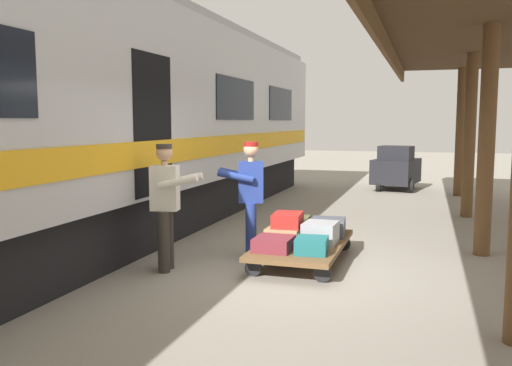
{
  "coord_description": "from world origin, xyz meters",
  "views": [
    {
      "loc": [
        -1.54,
        6.91,
        2.0
      ],
      "look_at": [
        0.71,
        -0.19,
        1.15
      ],
      "focal_mm": 37.95,
      "sensor_mm": 36.0,
      "label": 1
    }
  ],
  "objects_px": {
    "suitcase_gray_aluminum": "(320,233)",
    "suitcase_red_plastic": "(288,220)",
    "suitcase_teal_softside": "(312,245)",
    "suitcase_slate_roller": "(328,227)",
    "suitcase_tan_vintage": "(285,234)",
    "baggage_tug": "(396,169)",
    "luggage_cart": "(302,245)",
    "porter_in_overalls": "(250,195)",
    "porter_by_door": "(167,203)",
    "suitcase_burgundy_valise": "(274,244)",
    "suitcase_olive_duffel": "(295,225)",
    "train_car": "(64,117)"
  },
  "relations": [
    {
      "from": "suitcase_burgundy_valise",
      "to": "porter_by_door",
      "type": "xyz_separation_m",
      "value": [
        1.38,
        0.36,
        0.54
      ]
    },
    {
      "from": "suitcase_teal_softside",
      "to": "suitcase_gray_aluminum",
      "type": "bearing_deg",
      "value": -90.0
    },
    {
      "from": "suitcase_slate_roller",
      "to": "suitcase_red_plastic",
      "type": "distance_m",
      "value": 0.78
    },
    {
      "from": "suitcase_slate_roller",
      "to": "suitcase_olive_duffel",
      "type": "bearing_deg",
      "value": 0.0
    },
    {
      "from": "suitcase_slate_roller",
      "to": "suitcase_teal_softside",
      "type": "xyz_separation_m",
      "value": [
        0.0,
        1.21,
        -0.02
      ]
    },
    {
      "from": "luggage_cart",
      "to": "suitcase_teal_softside",
      "type": "distance_m",
      "value": 0.67
    },
    {
      "from": "suitcase_slate_roller",
      "to": "suitcase_teal_softside",
      "type": "bearing_deg",
      "value": 90.0
    },
    {
      "from": "porter_in_overalls",
      "to": "porter_by_door",
      "type": "height_order",
      "value": "same"
    },
    {
      "from": "suitcase_olive_duffel",
      "to": "suitcase_teal_softside",
      "type": "relative_size",
      "value": 1.42
    },
    {
      "from": "porter_in_overalls",
      "to": "suitcase_red_plastic",
      "type": "bearing_deg",
      "value": 177.04
    },
    {
      "from": "suitcase_red_plastic",
      "to": "baggage_tug",
      "type": "xyz_separation_m",
      "value": [
        -1.03,
        -8.82,
        0.03
      ]
    },
    {
      "from": "suitcase_teal_softside",
      "to": "suitcase_red_plastic",
      "type": "distance_m",
      "value": 0.82
    },
    {
      "from": "suitcase_tan_vintage",
      "to": "baggage_tug",
      "type": "distance_m",
      "value": 8.91
    },
    {
      "from": "porter_by_door",
      "to": "luggage_cart",
      "type": "bearing_deg",
      "value": -149.47
    },
    {
      "from": "suitcase_burgundy_valise",
      "to": "suitcase_olive_duffel",
      "type": "bearing_deg",
      "value": -90.0
    },
    {
      "from": "luggage_cart",
      "to": "suitcase_slate_roller",
      "type": "bearing_deg",
      "value": -112.91
    },
    {
      "from": "suitcase_red_plastic",
      "to": "baggage_tug",
      "type": "relative_size",
      "value": 0.27
    },
    {
      "from": "suitcase_olive_duffel",
      "to": "suitcase_teal_softside",
      "type": "distance_m",
      "value": 1.31
    },
    {
      "from": "luggage_cart",
      "to": "suitcase_burgundy_valise",
      "type": "bearing_deg",
      "value": 67.09
    },
    {
      "from": "suitcase_teal_softside",
      "to": "suitcase_slate_roller",
      "type": "bearing_deg",
      "value": -90.0
    },
    {
      "from": "suitcase_slate_roller",
      "to": "porter_in_overalls",
      "type": "xyz_separation_m",
      "value": [
        1.07,
        0.55,
        0.51
      ]
    },
    {
      "from": "luggage_cart",
      "to": "suitcase_teal_softside",
      "type": "height_order",
      "value": "suitcase_teal_softside"
    },
    {
      "from": "luggage_cart",
      "to": "suitcase_red_plastic",
      "type": "relative_size",
      "value": 4.3
    },
    {
      "from": "train_car",
      "to": "porter_by_door",
      "type": "xyz_separation_m",
      "value": [
        -1.93,
        0.48,
        -1.14
      ]
    },
    {
      "from": "suitcase_teal_softside",
      "to": "suitcase_red_plastic",
      "type": "bearing_deg",
      "value": -52.54
    },
    {
      "from": "suitcase_tan_vintage",
      "to": "suitcase_slate_roller",
      "type": "bearing_deg",
      "value": -130.21
    },
    {
      "from": "suitcase_slate_roller",
      "to": "baggage_tug",
      "type": "relative_size",
      "value": 0.33
    },
    {
      "from": "suitcase_olive_duffel",
      "to": "baggage_tug",
      "type": "distance_m",
      "value": 8.31
    },
    {
      "from": "suitcase_tan_vintage",
      "to": "baggage_tug",
      "type": "height_order",
      "value": "baggage_tug"
    },
    {
      "from": "suitcase_burgundy_valise",
      "to": "suitcase_gray_aluminum",
      "type": "bearing_deg",
      "value": -130.21
    },
    {
      "from": "suitcase_teal_softside",
      "to": "porter_by_door",
      "type": "height_order",
      "value": "porter_by_door"
    },
    {
      "from": "train_car",
      "to": "luggage_cart",
      "type": "xyz_separation_m",
      "value": [
        -3.57,
        -0.49,
        -1.81
      ]
    },
    {
      "from": "suitcase_red_plastic",
      "to": "suitcase_burgundy_valise",
      "type": "bearing_deg",
      "value": 87.42
    },
    {
      "from": "luggage_cart",
      "to": "suitcase_gray_aluminum",
      "type": "relative_size",
      "value": 4.51
    },
    {
      "from": "suitcase_olive_duffel",
      "to": "suitcase_tan_vintage",
      "type": "bearing_deg",
      "value": 90.0
    },
    {
      "from": "train_car",
      "to": "suitcase_tan_vintage",
      "type": "height_order",
      "value": "train_car"
    },
    {
      "from": "suitcase_gray_aluminum",
      "to": "suitcase_tan_vintage",
      "type": "xyz_separation_m",
      "value": [
        0.51,
        0.0,
        -0.05
      ]
    },
    {
      "from": "suitcase_tan_vintage",
      "to": "baggage_tug",
      "type": "xyz_separation_m",
      "value": [
        -1.06,
        -8.85,
        0.23
      ]
    },
    {
      "from": "porter_by_door",
      "to": "suitcase_slate_roller",
      "type": "bearing_deg",
      "value": -140.34
    },
    {
      "from": "luggage_cart",
      "to": "porter_in_overalls",
      "type": "relative_size",
      "value": 1.29
    },
    {
      "from": "suitcase_gray_aluminum",
      "to": "suitcase_teal_softside",
      "type": "distance_m",
      "value": 0.61
    },
    {
      "from": "suitcase_gray_aluminum",
      "to": "suitcase_red_plastic",
      "type": "height_order",
      "value": "suitcase_red_plastic"
    },
    {
      "from": "suitcase_teal_softside",
      "to": "porter_by_door",
      "type": "relative_size",
      "value": 0.26
    },
    {
      "from": "suitcase_red_plastic",
      "to": "suitcase_teal_softside",
      "type": "bearing_deg",
      "value": 127.46
    },
    {
      "from": "suitcase_slate_roller",
      "to": "suitcase_tan_vintage",
      "type": "relative_size",
      "value": 1.09
    },
    {
      "from": "luggage_cart",
      "to": "porter_in_overalls",
      "type": "distance_m",
      "value": 1.06
    },
    {
      "from": "porter_in_overalls",
      "to": "porter_by_door",
      "type": "distance_m",
      "value": 1.32
    },
    {
      "from": "luggage_cart",
      "to": "suitcase_red_plastic",
      "type": "bearing_deg",
      "value": -6.4
    },
    {
      "from": "train_car",
      "to": "suitcase_slate_roller",
      "type": "relative_size",
      "value": 32.55
    },
    {
      "from": "suitcase_gray_aluminum",
      "to": "suitcase_burgundy_valise",
      "type": "bearing_deg",
      "value": 49.79
    }
  ]
}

